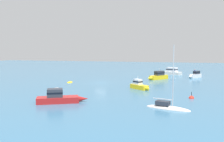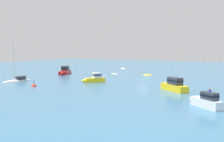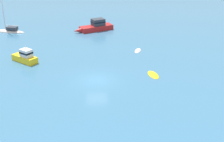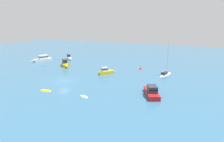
{
  "view_description": "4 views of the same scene",
  "coord_description": "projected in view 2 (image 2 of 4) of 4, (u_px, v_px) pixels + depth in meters",
  "views": [
    {
      "loc": [
        53.9,
        15.21,
        7.99
      ],
      "look_at": [
        0.7,
        2.79,
        2.76
      ],
      "focal_mm": 40.65,
      "sensor_mm": 36.0,
      "label": 1
    },
    {
      "loc": [
        -16.14,
        48.86,
        6.39
      ],
      "look_at": [
        3.71,
        7.53,
        2.12
      ],
      "focal_mm": 38.09,
      "sensor_mm": 36.0,
      "label": 2
    },
    {
      "loc": [
        -32.37,
        0.44,
        15.38
      ],
      "look_at": [
        -2.3,
        -1.67,
        2.14
      ],
      "focal_mm": 49.02,
      "sensor_mm": 36.0,
      "label": 3
    },
    {
      "loc": [
        28.12,
        -34.34,
        13.66
      ],
      "look_at": [
        9.73,
        6.13,
        1.95
      ],
      "focal_mm": 30.73,
      "sensor_mm": 36.0,
      "label": 4
    }
  ],
  "objects": [
    {
      "name": "ground_plane",
      "position": [
        142.0,
        79.0,
        51.41
      ],
      "size": [
        160.0,
        160.0,
        0.0
      ],
      "primitive_type": "plane",
      "color": "teal"
    },
    {
      "name": "ketch",
      "position": [
        18.0,
        81.0,
        47.06
      ],
      "size": [
        3.11,
        6.07,
        8.63
      ],
      "rotation": [
        0.0,
        0.0,
        1.28
      ],
      "color": "silver",
      "rests_on": "ground"
    },
    {
      "name": "cabin_cruiser",
      "position": [
        205.0,
        101.0,
        26.05
      ],
      "size": [
        4.16,
        3.79,
        2.17
      ],
      "rotation": [
        0.0,
        0.0,
        5.57
      ],
      "color": "white",
      "rests_on": "ground"
    },
    {
      "name": "channel_buoy",
      "position": [
        34.0,
        86.0,
        40.61
      ],
      "size": [
        0.84,
        0.84,
        1.46
      ],
      "color": "red",
      "rests_on": "ground"
    },
    {
      "name": "tender",
      "position": [
        114.0,
        74.0,
        61.25
      ],
      "size": [
        2.27,
        1.5,
        0.33
      ],
      "rotation": [
        0.0,
        0.0,
        5.95
      ],
      "color": "silver",
      "rests_on": "ground"
    },
    {
      "name": "motor_cruiser_1",
      "position": [
        65.0,
        71.0,
        60.64
      ],
      "size": [
        4.35,
        7.26,
        2.04
      ],
      "rotation": [
        0.0,
        0.0,
        2.0
      ],
      "color": "#B21E1E",
      "rests_on": "ground"
    },
    {
      "name": "motor_cruiser_2",
      "position": [
        173.0,
        85.0,
        36.52
      ],
      "size": [
        5.44,
        5.14,
        2.74
      ],
      "rotation": [
        0.0,
        0.0,
        5.54
      ],
      "color": "yellow",
      "rests_on": "ground"
    },
    {
      "name": "motor_cruiser",
      "position": [
        94.0,
        79.0,
        45.62
      ],
      "size": [
        3.87,
        4.29,
        2.44
      ],
      "rotation": [
        0.0,
        0.0,
        0.87
      ],
      "color": "yellow",
      "rests_on": "ground"
    },
    {
      "name": "rib",
      "position": [
        148.0,
        75.0,
        58.04
      ],
      "size": [
        2.63,
        1.53,
        0.41
      ],
      "rotation": [
        0.0,
        0.0,
        0.17
      ],
      "color": "yellow",
      "rests_on": "ground"
    },
    {
      "name": "dinghy",
      "position": [
        123.0,
        69.0,
        77.53
      ],
      "size": [
        2.73,
        2.89,
        0.44
      ],
      "rotation": [
        0.0,
        0.0,
        2.29
      ],
      "color": "white",
      "rests_on": "ground"
    }
  ]
}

